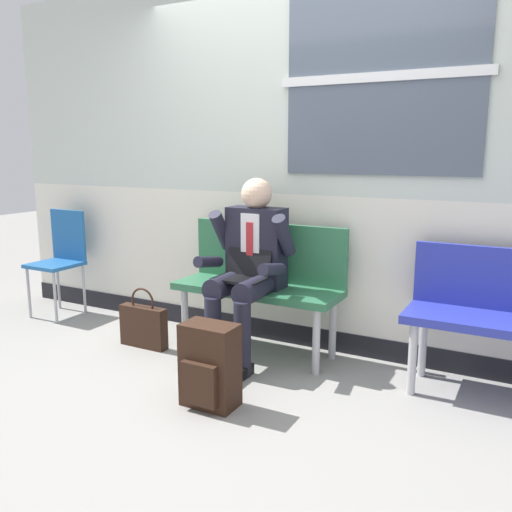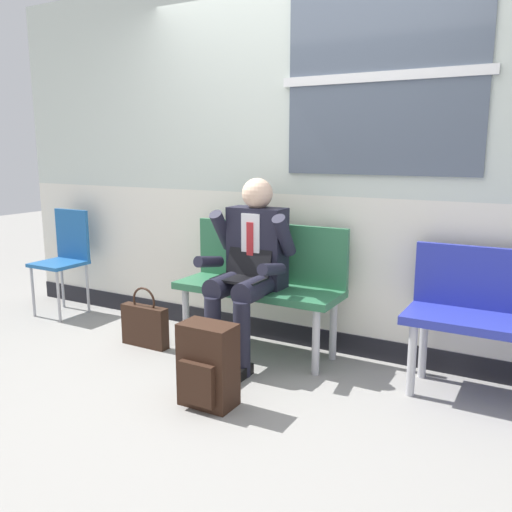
{
  "view_description": "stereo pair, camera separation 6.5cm",
  "coord_description": "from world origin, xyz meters",
  "px_view_note": "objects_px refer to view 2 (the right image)",
  "views": [
    {
      "loc": [
        1.52,
        -2.82,
        1.43
      ],
      "look_at": [
        -0.1,
        0.2,
        0.75
      ],
      "focal_mm": 37.79,
      "sensor_mm": 36.0,
      "label": 1
    },
    {
      "loc": [
        1.58,
        -2.78,
        1.43
      ],
      "look_at": [
        -0.1,
        0.2,
        0.75
      ],
      "focal_mm": 37.79,
      "sensor_mm": 36.0,
      "label": 2
    }
  ],
  "objects_px": {
    "bench_empty": "(503,312)",
    "person_seated": "(248,265)",
    "handbag": "(145,325)",
    "bench_with_person": "(262,277)",
    "folding_chair": "(66,252)",
    "backpack": "(207,366)"
  },
  "relations": [
    {
      "from": "bench_empty",
      "to": "person_seated",
      "type": "relative_size",
      "value": 0.85
    },
    {
      "from": "handbag",
      "to": "bench_empty",
      "type": "bearing_deg",
      "value": 8.66
    },
    {
      "from": "bench_empty",
      "to": "handbag",
      "type": "distance_m",
      "value": 2.41
    },
    {
      "from": "bench_empty",
      "to": "person_seated",
      "type": "height_order",
      "value": "person_seated"
    },
    {
      "from": "bench_with_person",
      "to": "handbag",
      "type": "distance_m",
      "value": 0.94
    },
    {
      "from": "bench_with_person",
      "to": "bench_empty",
      "type": "bearing_deg",
      "value": -0.21
    },
    {
      "from": "folding_chair",
      "to": "person_seated",
      "type": "bearing_deg",
      "value": -4.56
    },
    {
      "from": "bench_with_person",
      "to": "person_seated",
      "type": "xyz_separation_m",
      "value": [
        0.0,
        -0.2,
        0.12
      ]
    },
    {
      "from": "bench_with_person",
      "to": "person_seated",
      "type": "relative_size",
      "value": 0.96
    },
    {
      "from": "bench_with_person",
      "to": "bench_empty",
      "type": "xyz_separation_m",
      "value": [
        1.57,
        -0.01,
        -0.02
      ]
    },
    {
      "from": "bench_with_person",
      "to": "folding_chair",
      "type": "distance_m",
      "value": 1.95
    },
    {
      "from": "backpack",
      "to": "bench_empty",
      "type": "bearing_deg",
      "value": 32.56
    },
    {
      "from": "backpack",
      "to": "handbag",
      "type": "relative_size",
      "value": 1.07
    },
    {
      "from": "bench_empty",
      "to": "person_seated",
      "type": "bearing_deg",
      "value": -172.96
    },
    {
      "from": "backpack",
      "to": "bench_with_person",
      "type": "bearing_deg",
      "value": 99.27
    },
    {
      "from": "handbag",
      "to": "folding_chair",
      "type": "relative_size",
      "value": 0.49
    },
    {
      "from": "person_seated",
      "to": "folding_chair",
      "type": "distance_m",
      "value": 1.95
    },
    {
      "from": "person_seated",
      "to": "handbag",
      "type": "relative_size",
      "value": 2.77
    },
    {
      "from": "backpack",
      "to": "folding_chair",
      "type": "distance_m",
      "value": 2.29
    },
    {
      "from": "person_seated",
      "to": "handbag",
      "type": "xyz_separation_m",
      "value": [
        -0.79,
        -0.16,
        -0.5
      ]
    },
    {
      "from": "folding_chair",
      "to": "backpack",
      "type": "bearing_deg",
      "value": -22.5
    },
    {
      "from": "bench_with_person",
      "to": "folding_chair",
      "type": "height_order",
      "value": "bench_with_person"
    }
  ]
}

